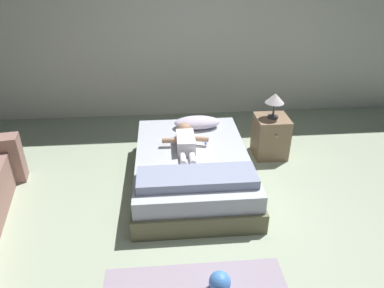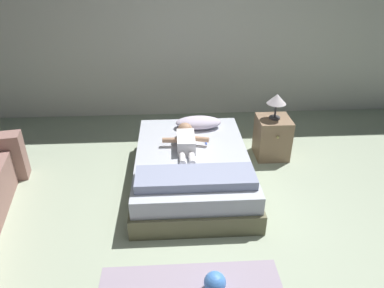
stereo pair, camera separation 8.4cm
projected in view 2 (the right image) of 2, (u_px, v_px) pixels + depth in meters
ground_plane at (233, 256)px, 2.97m from camera, size 8.00×8.00×0.00m
wall_behind_bed at (204, 20)px, 4.92m from camera, size 8.00×0.12×2.77m
bed at (192, 168)px, 3.82m from camera, size 1.21×1.73×0.38m
pillow at (198, 123)px, 4.20m from camera, size 0.54×0.27×0.13m
baby at (186, 140)px, 3.81m from camera, size 0.51×0.70×0.17m
toothbrush at (206, 141)px, 3.92m from camera, size 0.01×0.12×0.02m
nightstand at (272, 137)px, 4.30m from camera, size 0.38×0.41×0.50m
lamp at (277, 100)px, 4.07m from camera, size 0.22×0.22×0.30m
toy_ball at (215, 283)px, 2.63m from camera, size 0.17×0.17×0.17m
blanket at (195, 178)px, 3.24m from camera, size 1.09×0.35×0.09m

